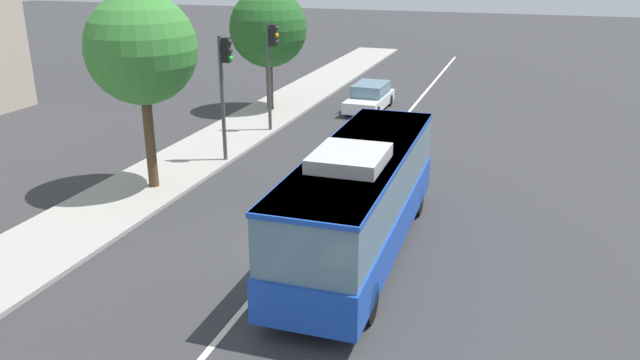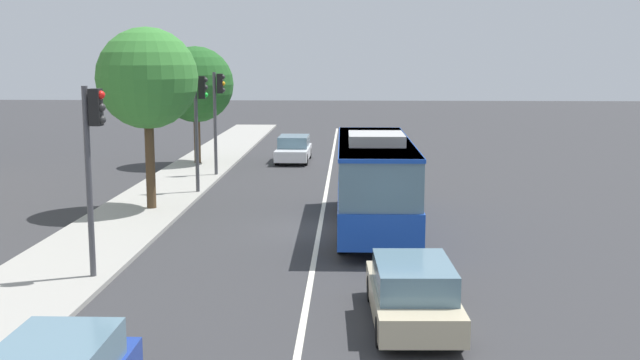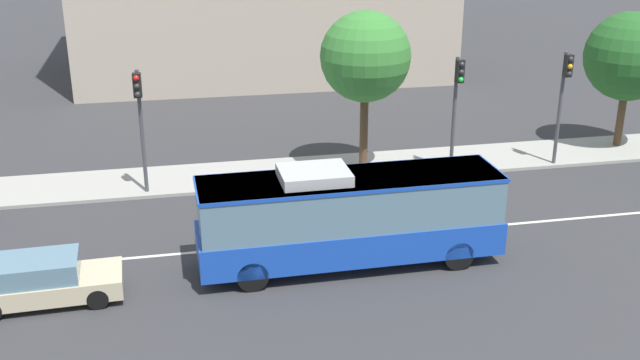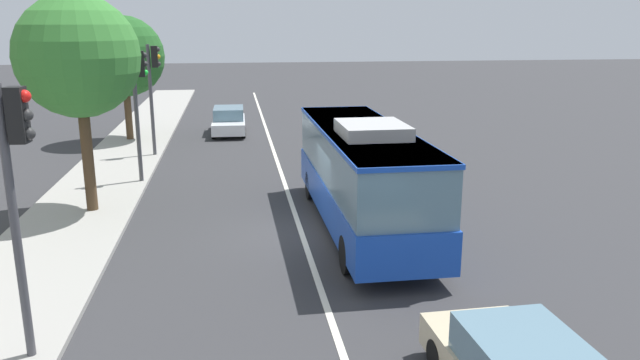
% 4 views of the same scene
% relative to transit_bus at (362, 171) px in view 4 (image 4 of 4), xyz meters
% --- Properties ---
extents(ground_plane, '(160.00, 160.00, 0.00)m').
position_rel_transit_bus_xyz_m(ground_plane, '(-0.18, 1.89, -1.81)').
color(ground_plane, '#333335').
extents(sidewalk_kerb, '(80.00, 3.46, 0.14)m').
position_rel_transit_bus_xyz_m(sidewalk_kerb, '(-0.18, 8.93, -1.74)').
color(sidewalk_kerb, '#9E9B93').
rests_on(sidewalk_kerb, ground_plane).
extents(lane_centre_line, '(76.00, 0.16, 0.01)m').
position_rel_transit_bus_xyz_m(lane_centre_line, '(-0.18, 1.89, -1.80)').
color(lane_centre_line, silver).
rests_on(lane_centre_line, ground_plane).
extents(transit_bus, '(10.02, 2.60, 3.46)m').
position_rel_transit_bus_xyz_m(transit_bus, '(0.00, 0.00, 0.00)').
color(transit_bus, '#1947B7').
rests_on(transit_bus, ground_plane).
extents(sedan_white, '(4.53, 1.87, 1.46)m').
position_rel_transit_bus_xyz_m(sedan_white, '(17.31, 4.06, -1.09)').
color(sedan_white, white).
rests_on(sedan_white, ground_plane).
extents(traffic_light_near_corner, '(0.34, 0.62, 5.20)m').
position_rel_transit_bus_xyz_m(traffic_light_near_corner, '(6.42, 7.30, 1.75)').
color(traffic_light_near_corner, '#47474C').
rests_on(traffic_light_near_corner, ground_plane).
extents(traffic_light_mid_block, '(0.33, 0.62, 5.20)m').
position_rel_transit_bus_xyz_m(traffic_light_mid_block, '(11.35, 7.36, 1.75)').
color(traffic_light_mid_block, '#47474C').
rests_on(traffic_light_mid_block, ground_plane).
extents(traffic_light_far_corner, '(0.34, 0.62, 5.20)m').
position_rel_transit_bus_xyz_m(traffic_light_far_corner, '(-6.65, 7.56, 1.75)').
color(traffic_light_far_corner, '#47474C').
rests_on(traffic_light_far_corner, ground_plane).
extents(street_tree_kerbside_left, '(4.13, 4.13, 6.52)m').
position_rel_transit_bus_xyz_m(street_tree_kerbside_left, '(15.58, 9.27, 2.63)').
color(street_tree_kerbside_left, '#4C3823').
rests_on(street_tree_kerbside_left, ground_plane).
extents(street_tree_kerbside_centre, '(3.84, 3.84, 7.06)m').
position_rel_transit_bus_xyz_m(street_tree_kerbside_centre, '(2.73, 8.54, 3.30)').
color(street_tree_kerbside_centre, '#4C3823').
rests_on(street_tree_kerbside_centre, ground_plane).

